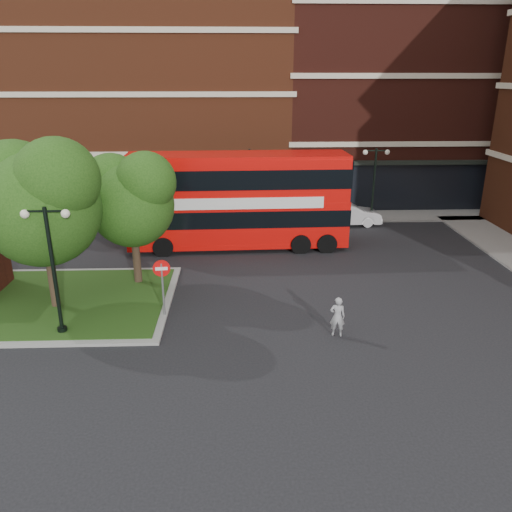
{
  "coord_description": "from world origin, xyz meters",
  "views": [
    {
      "loc": [
        1.27,
        -16.94,
        9.31
      ],
      "look_at": [
        2.0,
        3.18,
        2.0
      ],
      "focal_mm": 35.0,
      "sensor_mm": 36.0,
      "label": 1
    }
  ],
  "objects_px": {
    "woman": "(337,317)",
    "bus": "(238,194)",
    "car_silver": "(141,215)",
    "car_white": "(346,214)"
  },
  "relations": [
    {
      "from": "bus",
      "to": "car_white",
      "type": "distance_m",
      "value": 8.5
    },
    {
      "from": "bus",
      "to": "car_white",
      "type": "xyz_separation_m",
      "value": [
        7.07,
        4.13,
        -2.31
      ]
    },
    {
      "from": "bus",
      "to": "car_silver",
      "type": "xyz_separation_m",
      "value": [
        -6.39,
        4.59,
        -2.4
      ]
    },
    {
      "from": "woman",
      "to": "car_silver",
      "type": "distance_m",
      "value": 18.26
    },
    {
      "from": "woman",
      "to": "car_white",
      "type": "height_order",
      "value": "woman"
    },
    {
      "from": "bus",
      "to": "woman",
      "type": "relative_size",
      "value": 7.74
    },
    {
      "from": "woman",
      "to": "bus",
      "type": "bearing_deg",
      "value": -62.52
    },
    {
      "from": "bus",
      "to": "woman",
      "type": "distance_m",
      "value": 11.49
    },
    {
      "from": "car_silver",
      "to": "car_white",
      "type": "relative_size",
      "value": 0.85
    },
    {
      "from": "bus",
      "to": "car_silver",
      "type": "height_order",
      "value": "bus"
    }
  ]
}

